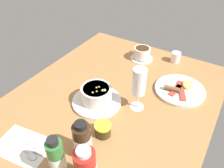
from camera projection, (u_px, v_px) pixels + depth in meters
ground_plane at (109, 105)px, 97.54cm from camera, size 110.00×84.00×3.00cm
porridge_bowl at (96, 96)px, 94.41cm from camera, size 21.03×21.03×8.70cm
cutlery_setting at (24, 146)px, 78.66cm from camera, size 15.89×21.25×0.90cm
coffee_cup at (142, 53)px, 122.49cm from camera, size 12.15×12.15×6.71cm
creamer_jug at (176, 57)px, 120.60cm from camera, size 5.92×4.95×6.01cm
wine_glass at (139, 83)px, 86.80cm from camera, size 5.97×5.97×19.13cm
jam_jar at (103, 130)px, 81.53cm from camera, size 6.15×6.15×5.17cm
sauce_bottle_brown at (82, 141)px, 72.27cm from camera, size 5.96×5.96×15.39cm
sauce_bottle_green at (57, 159)px, 65.81cm from camera, size 5.05×5.05×17.44cm
breakfast_plate at (180, 89)px, 102.05cm from camera, size 22.54×22.54×3.70cm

